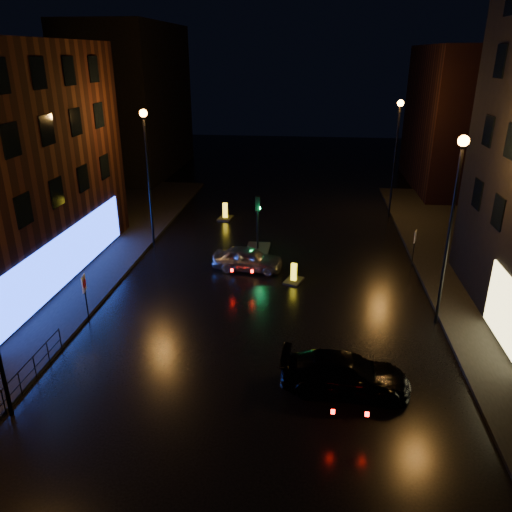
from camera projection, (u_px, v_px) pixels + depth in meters
The scene contains 15 objects.
ground at pixel (248, 394), 17.89m from camera, with size 120.00×120.00×0.00m, color black.
pavement_left at pixel (8, 280), 26.68m from camera, with size 12.00×44.00×0.15m, color black.
building_far_left at pixel (132, 101), 49.12m from camera, with size 8.00×16.00×14.00m, color black.
building_far_right at pixel (465, 119), 43.50m from camera, with size 8.00×14.00×12.00m, color black.
street_lamp_lfar at pixel (147, 158), 29.48m from camera, with size 0.44×0.44×8.37m.
street_lamp_rnear at pixel (454, 205), 20.49m from camera, with size 0.44×0.44×8.37m.
street_lamp_rfar at pixel (397, 141), 35.21m from camera, with size 0.44×0.44×8.37m.
traffic_signal at pixel (258, 243), 30.70m from camera, with size 1.40×2.40×3.45m.
guard_railing at pixel (19, 378), 17.52m from camera, with size 0.05×6.04×1.00m.
silver_hatchback at pixel (248, 259), 27.91m from camera, with size 1.57×3.90×1.33m, color #A7AAAF.
dark_sedan at pixel (345, 374), 17.88m from camera, with size 1.88×4.63×1.34m, color black.
bollard_near at pixel (294, 278), 26.58m from camera, with size 1.15×1.39×1.05m.
bollard_far at pixel (225, 215), 36.67m from camera, with size 1.08×1.48×1.20m.
road_sign_left at pixel (84, 287), 22.15m from camera, with size 0.16×0.54×2.25m.
road_sign_right at pixel (415, 239), 28.19m from camera, with size 0.21×0.49×2.09m.
Camera 1 is at (1.94, -14.57, 11.34)m, focal length 35.00 mm.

